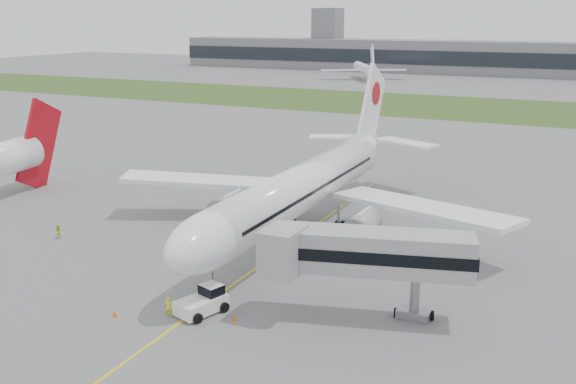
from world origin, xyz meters
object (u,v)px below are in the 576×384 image
at_px(jet_bridge, 362,253).
at_px(neighbor_aircraft, 11,156).
at_px(ground_crew_near, 169,307).
at_px(pushback_tug, 204,301).
at_px(airliner, 306,185).

height_order(jet_bridge, neighbor_aircraft, neighbor_aircraft).
bearing_deg(jet_bridge, neighbor_aircraft, 149.42).
relative_size(jet_bridge, ground_crew_near, 9.39).
bearing_deg(pushback_tug, jet_bridge, 38.42).
distance_m(pushback_tug, jet_bridge, 13.81).
bearing_deg(pushback_tug, airliner, 109.71).
xyz_separation_m(airliner, ground_crew_near, (-1.50, -24.36, -4.79)).
xyz_separation_m(pushback_tug, ground_crew_near, (-2.18, -1.98, -0.14)).
relative_size(pushback_tug, jet_bridge, 0.30).
bearing_deg(ground_crew_near, neighbor_aircraft, -40.37).
relative_size(pushback_tug, neighbor_aircraft, 0.29).
xyz_separation_m(jet_bridge, neighbor_aircraft, (-56.39, 15.51, -0.32)).
xyz_separation_m(airliner, neighbor_aircraft, (-43.53, -2.33, -0.28)).
bearing_deg(jet_bridge, ground_crew_near, -170.76).
height_order(pushback_tug, neighbor_aircraft, neighbor_aircraft).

